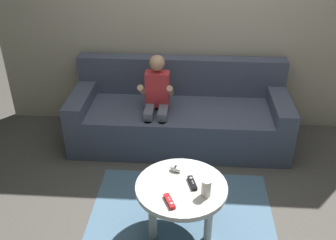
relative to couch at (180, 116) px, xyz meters
The scene contains 10 objects.
ground_plane 1.13m from the couch, 79.78° to the right, with size 8.32×8.32×0.00m, color #4C4742.
wall_back 1.07m from the couch, 63.80° to the left, with size 4.16×0.05×2.50m, color #B2A38E.
couch is the anchor object (origin of this frame).
person_seated_on_couch 0.38m from the couch, 140.30° to the right, with size 0.31×0.38×0.93m.
coffee_table 1.27m from the couch, 87.09° to the right, with size 0.64×0.64×0.44m.
area_rug 1.30m from the couch, 87.11° to the right, with size 1.41×1.41×0.01m, color slate.
game_remote_black_near_edge 1.28m from the couch, 83.73° to the right, with size 0.07×0.14×0.03m.
nunchuk_white 1.13m from the couch, 89.15° to the right, with size 0.10×0.08×0.05m.
game_remote_red_far_corner 1.46m from the couch, 90.24° to the right, with size 0.09×0.14×0.03m.
soda_can 1.40m from the couch, 80.43° to the right, with size 0.07×0.07×0.12m, color silver.
Camera 1 is at (-0.08, -2.25, 2.13)m, focal length 41.09 mm.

